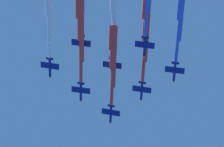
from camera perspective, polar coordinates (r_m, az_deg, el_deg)
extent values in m
cylinder|color=navy|center=(207.50, -0.15, -4.89)|extent=(2.67, 9.10, 1.35)
cone|color=yellow|center=(209.98, -0.20, -6.10)|extent=(1.46, 1.48, 1.28)
cylinder|color=black|center=(205.24, -0.09, -3.73)|extent=(1.09, 0.74, 1.01)
ellipsoid|color=black|center=(208.85, -0.13, -5.31)|extent=(1.18, 2.01, 0.86)
cube|color=navy|center=(207.19, -0.14, -4.77)|extent=(8.45, 3.88, 2.35)
cube|color=yellow|center=(208.11, -1.16, -4.59)|extent=(1.04, 2.38, 0.28)
cube|color=yellow|center=(206.46, 0.90, -4.93)|extent=(1.04, 2.38, 0.28)
cube|color=navy|center=(205.70, -0.10, -3.97)|extent=(3.24, 1.55, 0.94)
cube|color=yellow|center=(206.51, -0.03, -3.86)|extent=(0.82, 1.48, 1.86)
cylinder|color=red|center=(203.13, -0.04, -2.58)|extent=(3.19, 10.14, 1.72)
cylinder|color=red|center=(199.33, 0.15, -0.36)|extent=(4.04, 10.26, 2.58)
cylinder|color=red|center=(196.00, 0.14, 1.97)|extent=(4.89, 10.39, 3.44)
cylinder|color=red|center=(193.02, 0.13, 4.38)|extent=(5.74, 10.52, 4.30)
cylinder|color=navy|center=(202.76, -3.83, -2.17)|extent=(2.53, 9.10, 1.32)
cone|color=yellow|center=(205.04, -3.83, -3.44)|extent=(1.42, 1.46, 1.25)
cylinder|color=black|center=(200.71, -3.82, -0.96)|extent=(1.06, 0.73, 0.99)
ellipsoid|color=black|center=(204.04, -3.79, -2.62)|extent=(1.14, 2.00, 0.83)
cube|color=navy|center=(202.48, -3.83, -2.04)|extent=(8.50, 3.79, 2.04)
cube|color=yellow|center=(203.56, -4.86, -1.89)|extent=(1.01, 2.37, 0.26)
cube|color=yellow|center=(201.59, -2.77, -2.17)|extent=(1.01, 2.37, 0.26)
cube|color=navy|center=(201.12, -3.82, -1.21)|extent=(3.26, 1.52, 0.82)
cube|color=yellow|center=(201.94, -3.75, -1.10)|extent=(0.73, 1.46, 1.88)
cylinder|color=red|center=(198.60, -3.82, 0.38)|extent=(3.17, 11.18, 1.68)
cylinder|color=red|center=(194.86, -3.73, 2.96)|extent=(4.00, 11.30, 2.52)
cylinder|color=red|center=(191.72, -3.84, 5.66)|extent=(4.83, 11.41, 3.36)
cylinder|color=red|center=(189.03, -3.97, 8.43)|extent=(5.67, 11.53, 4.20)
cylinder|color=navy|center=(205.15, 3.66, -2.07)|extent=(2.65, 9.10, 1.34)
cone|color=yellow|center=(207.40, 3.56, -3.33)|extent=(1.45, 1.47, 1.27)
cylinder|color=black|center=(203.12, 3.74, -0.87)|extent=(1.08, 0.74, 1.00)
ellipsoid|color=black|center=(206.43, 3.64, -2.51)|extent=(1.17, 2.01, 0.85)
cube|color=navy|center=(204.87, 3.66, -1.94)|extent=(8.48, 3.87, 2.21)
cube|color=yellow|center=(205.51, 2.61, -1.78)|extent=(1.03, 2.38, 0.27)
cube|color=yellow|center=(204.41, 4.72, -2.09)|extent=(1.03, 2.38, 0.27)
cube|color=navy|center=(203.53, 3.73, -1.12)|extent=(3.25, 1.55, 0.89)
cube|color=yellow|center=(204.38, 3.78, -1.01)|extent=(0.79, 1.47, 1.87)
cylinder|color=red|center=(201.06, 3.84, 0.44)|extent=(3.30, 11.09, 1.70)
cylinder|color=red|center=(197.44, 4.11, 2.96)|extent=(4.14, 11.22, 2.55)
cylinder|color=red|center=(194.32, 4.19, 5.60)|extent=(4.98, 11.34, 3.41)
cylinder|color=red|center=(191.63, 4.26, 8.32)|extent=(5.82, 11.47, 4.26)
cylinder|color=navy|center=(201.36, 0.02, 0.90)|extent=(2.51, 9.10, 1.34)
cone|color=yellow|center=(203.39, -0.01, -0.40)|extent=(1.44, 1.46, 1.28)
cylinder|color=black|center=(199.54, 0.05, 2.16)|extent=(1.08, 0.73, 1.01)
ellipsoid|color=black|center=(202.56, 0.04, 0.44)|extent=(1.15, 2.00, 0.85)
cube|color=navy|center=(201.10, 0.02, 1.04)|extent=(8.44, 3.74, 2.28)
cube|color=yellow|center=(202.07, -1.03, 1.18)|extent=(1.00, 2.37, 0.28)
cube|color=yellow|center=(200.33, 1.09, 0.91)|extent=(1.00, 2.37, 0.28)
cube|color=navy|center=(199.90, 0.05, 1.90)|extent=(3.24, 1.50, 0.91)
cube|color=yellow|center=(200.76, 0.12, 2.00)|extent=(0.78, 1.47, 1.87)
cylinder|color=white|center=(197.63, 0.09, 3.59)|extent=(3.20, 11.65, 1.71)
cylinder|color=white|center=(194.29, 0.25, 6.35)|extent=(4.05, 11.76, 2.57)
cylinder|color=navy|center=(200.51, -7.60, 0.81)|extent=(2.63, 9.10, 1.34)
cone|color=yellow|center=(202.56, -7.58, -0.50)|extent=(1.45, 1.47, 1.28)
cylinder|color=black|center=(198.68, -7.62, 2.07)|extent=(1.08, 0.74, 1.01)
ellipsoid|color=black|center=(201.70, -7.54, 0.34)|extent=(1.17, 2.01, 0.85)
cube|color=navy|center=(200.26, -7.61, 0.95)|extent=(8.47, 3.85, 2.27)
cube|color=yellow|center=(201.68, -8.62, 1.10)|extent=(1.03, 2.38, 0.27)
cube|color=yellow|center=(199.02, -6.57, 0.81)|extent=(1.03, 2.38, 0.27)
cube|color=navy|center=(199.05, -7.62, 1.81)|extent=(3.25, 1.54, 0.91)
cube|color=yellow|center=(199.87, -7.52, 1.91)|extent=(0.79, 1.47, 1.87)
cylinder|color=white|center=(196.88, -7.64, 3.40)|extent=(3.24, 10.83, 1.71)
cylinder|color=white|center=(193.69, -7.61, 5.97)|extent=(4.08, 10.95, 2.56)
cylinder|color=white|center=(191.15, -7.77, 8.63)|extent=(4.93, 11.07, 3.42)
cylinder|color=navy|center=(200.07, 7.66, 0.29)|extent=(2.60, 9.10, 1.31)
cone|color=yellow|center=(202.11, 7.53, -1.02)|extent=(1.42, 1.47, 1.25)
cylinder|color=black|center=(198.25, 7.79, 1.54)|extent=(1.06, 0.74, 0.99)
ellipsoid|color=black|center=(201.28, 7.62, -0.18)|extent=(1.16, 2.01, 0.83)
cube|color=navy|center=(199.81, 7.67, 0.42)|extent=(8.53, 3.86, 1.98)
cube|color=yellow|center=(200.12, 6.58, 0.56)|extent=(1.03, 2.38, 0.25)
cube|color=yellow|center=(199.70, 8.77, 0.29)|extent=(1.03, 2.38, 0.25)
cube|color=navy|center=(198.61, 7.76, 1.28)|extent=(3.27, 1.54, 0.80)
cube|color=yellow|center=(199.49, 7.79, 1.38)|extent=(0.73, 1.46, 1.88)
cylinder|color=blue|center=(196.45, 7.92, 2.88)|extent=(3.21, 10.85, 1.67)
cylinder|color=blue|center=(193.36, 8.27, 5.44)|extent=(4.03, 10.97, 2.51)
cylinder|color=blue|center=(190.71, 8.42, 8.11)|extent=(4.86, 11.09, 3.35)
cylinder|color=navy|center=(195.59, -3.80, 3.61)|extent=(2.55, 9.10, 1.34)
cone|color=yellow|center=(197.41, -3.80, 2.24)|extent=(1.44, 1.46, 1.27)
cylinder|color=black|center=(193.98, -3.79, 4.92)|extent=(1.08, 0.73, 1.00)
ellipsoid|color=black|center=(196.71, -3.75, 3.11)|extent=(1.15, 2.01, 0.85)
cube|color=navy|center=(195.36, -3.80, 3.75)|extent=(8.47, 3.79, 2.21)
cube|color=yellow|center=(196.56, -4.86, 3.88)|extent=(1.01, 2.37, 0.27)
cube|color=yellow|center=(194.36, -2.71, 3.64)|extent=(1.01, 2.37, 0.27)
cube|color=navy|center=(194.31, -3.79, 4.65)|extent=(3.25, 1.52, 0.89)
cube|color=yellow|center=(195.16, -3.71, 4.74)|extent=(0.77, 1.47, 1.87)
cylinder|color=blue|center=(192.37, -3.79, 6.36)|extent=(3.19, 11.19, 1.70)
cylinder|color=navy|center=(195.66, 4.01, 3.38)|extent=(2.57, 9.10, 1.34)
cone|color=yellow|center=(197.48, 3.93, 2.00)|extent=(1.44, 1.46, 1.28)
cylinder|color=black|center=(194.05, 4.10, 4.69)|extent=(1.08, 0.73, 1.01)
ellipsoid|color=black|center=(196.79, 4.00, 2.88)|extent=(1.16, 2.01, 0.85)
cube|color=navy|center=(195.42, 4.02, 3.52)|extent=(8.46, 3.80, 2.26)
cube|color=yellow|center=(196.14, 2.92, 3.66)|extent=(1.01, 2.37, 0.27)
cube|color=yellow|center=(194.92, 5.13, 3.39)|extent=(1.01, 2.37, 0.27)
cube|color=navy|center=(194.37, 4.08, 4.42)|extent=(3.24, 1.52, 0.91)
cube|color=yellow|center=(195.25, 4.13, 4.51)|extent=(0.78, 1.47, 1.87)
cylinder|color=blue|center=(192.34, 4.20, 6.21)|extent=(3.32, 11.93, 1.71)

